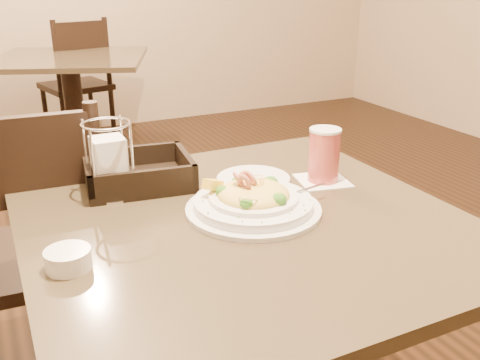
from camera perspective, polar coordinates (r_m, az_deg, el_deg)
name	(u,v)px	position (r m, az deg, el deg)	size (l,w,h in m)	color
main_table	(244,309)	(1.26, 0.41, -13.63)	(0.90, 0.90, 0.73)	black
background_table	(73,93)	(3.59, -17.42, 8.83)	(1.16, 1.16, 0.73)	black
dining_chair_near	(33,251)	(1.60, -21.24, -7.10)	(0.44, 0.44, 0.93)	black
dining_chair_far	(78,81)	(4.03, -16.90, 10.11)	(0.51, 0.51, 0.93)	black
pasta_bowl	(253,200)	(1.16, 1.40, -2.19)	(0.33, 0.30, 0.09)	white
drink_glass	(324,156)	(1.33, 8.95, 2.58)	(0.14, 0.14, 0.14)	white
bread_basket	(139,176)	(1.33, -10.75, 0.47)	(0.28, 0.24, 0.07)	black
napkin_caddy	(110,165)	(1.26, -13.74, 1.57)	(0.11, 0.11, 0.18)	silver
side_plate	(253,179)	(1.33, 1.43, 0.07)	(0.18, 0.18, 0.01)	white
butter_ramekin	(68,259)	(1.00, -17.87, -8.03)	(0.08, 0.08, 0.04)	white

